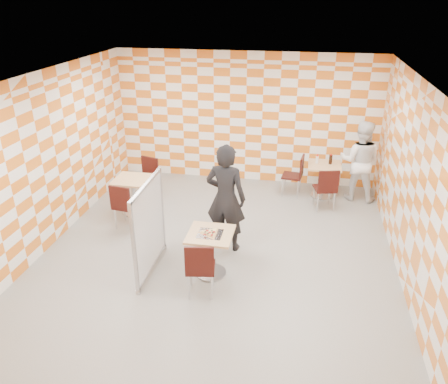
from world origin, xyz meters
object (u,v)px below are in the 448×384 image
at_px(main_table, 210,247).
at_px(man_white, 360,161).
at_px(sport_bottle, 317,159).
at_px(soda_bottle, 331,159).
at_px(chair_second_front, 326,186).
at_px(chair_second_side, 297,173).
at_px(empty_table, 133,190).
at_px(chair_empty_near, 124,203).
at_px(chair_empty_far, 148,175).
at_px(chair_main_front, 200,266).
at_px(partition, 149,227).
at_px(second_table, 324,175).
at_px(man_dark, 226,198).

distance_m(main_table, man_white, 4.22).
height_order(man_white, sport_bottle, man_white).
height_order(main_table, soda_bottle, soda_bottle).
height_order(chair_second_front, chair_second_side, same).
distance_m(empty_table, man_white, 4.80).
height_order(chair_second_side, soda_bottle, soda_bottle).
bearing_deg(chair_empty_near, sport_bottle, 32.24).
bearing_deg(empty_table, chair_empty_far, 84.67).
distance_m(man_white, sport_bottle, 0.89).
bearing_deg(chair_main_front, soda_bottle, 63.83).
xyz_separation_m(chair_main_front, chair_empty_far, (-1.91, 3.13, 0.00)).
bearing_deg(empty_table, chair_empty_near, -82.83).
bearing_deg(chair_main_front, partition, 150.73).
bearing_deg(sport_bottle, second_table, -17.85).
bearing_deg(partition, empty_table, 118.60).
height_order(chair_second_side, chair_empty_far, same).
relative_size(chair_second_side, man_white, 0.53).
bearing_deg(empty_table, chair_second_front, 11.86).
bearing_deg(second_table, chair_second_front, -86.96).
distance_m(main_table, sport_bottle, 3.78).
xyz_separation_m(chair_second_front, partition, (-2.83, -2.70, 0.25)).
xyz_separation_m(chair_second_side, chair_empty_near, (-3.15, -2.13, 0.00)).
bearing_deg(second_table, chair_main_front, -115.16).
relative_size(chair_second_side, man_dark, 0.48).
height_order(main_table, sport_bottle, sport_bottle).
bearing_deg(man_white, main_table, 62.45).
distance_m(chair_second_side, partition, 4.01).
bearing_deg(soda_bottle, main_table, -119.68).
height_order(second_table, chair_empty_near, chair_empty_near).
bearing_deg(empty_table, chair_second_side, 24.09).
bearing_deg(sport_bottle, partition, -127.15).
relative_size(second_table, chair_second_side, 0.81).
distance_m(empty_table, partition, 2.18).
relative_size(second_table, chair_empty_far, 0.81).
relative_size(chair_main_front, chair_empty_far, 1.00).
distance_m(empty_table, man_dark, 2.35).
distance_m(empty_table, chair_second_front, 3.94).
relative_size(second_table, soda_bottle, 3.26).
bearing_deg(chair_second_front, second_table, 93.04).
height_order(chair_second_side, sport_bottle, sport_bottle).
bearing_deg(partition, chair_empty_near, 128.10).
bearing_deg(second_table, chair_empty_far, -168.00).
distance_m(empty_table, chair_empty_far, 0.71).
xyz_separation_m(empty_table, soda_bottle, (3.94, 1.57, 0.34)).
relative_size(main_table, chair_empty_far, 0.81).
height_order(chair_main_front, man_dark, man_dark).
distance_m(partition, man_white, 4.90).
relative_size(chair_second_front, partition, 0.60).
xyz_separation_m(main_table, chair_empty_far, (-1.94, 2.54, 0.04)).
height_order(chair_main_front, chair_second_side, same).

